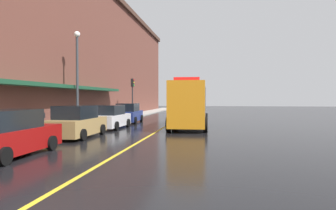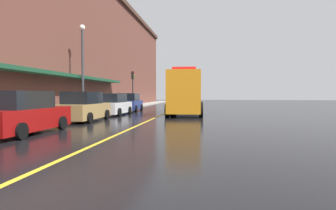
{
  "view_description": "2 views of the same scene",
  "coord_description": "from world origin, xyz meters",
  "px_view_note": "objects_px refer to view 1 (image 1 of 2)",
  "views": [
    {
      "loc": [
        3.89,
        -3.64,
        2.29
      ],
      "look_at": [
        -0.51,
        24.46,
        1.61
      ],
      "focal_mm": 32.13,
      "sensor_mm": 36.0,
      "label": 1
    },
    {
      "loc": [
        3.75,
        -4.05,
        1.69
      ],
      "look_at": [
        0.9,
        16.02,
        0.91
      ],
      "focal_mm": 30.06,
      "sensor_mm": 36.0,
      "label": 2
    }
  ],
  "objects_px": {
    "parked_car_2": "(77,123)",
    "utility_truck": "(189,105)",
    "street_lamp_left": "(77,69)",
    "traffic_light_near": "(133,90)",
    "parked_car_3": "(110,118)",
    "parked_car_1": "(9,135)",
    "parking_meter_1": "(43,120)",
    "parked_car_4": "(128,114)"
  },
  "relations": [
    {
      "from": "parked_car_3",
      "to": "parked_car_2",
      "type": "bearing_deg",
      "value": 179.81
    },
    {
      "from": "parked_car_2",
      "to": "utility_truck",
      "type": "height_order",
      "value": "utility_truck"
    },
    {
      "from": "parked_car_3",
      "to": "utility_truck",
      "type": "relative_size",
      "value": 0.55
    },
    {
      "from": "street_lamp_left",
      "to": "parked_car_3",
      "type": "bearing_deg",
      "value": 25.13
    },
    {
      "from": "parked_car_3",
      "to": "utility_truck",
      "type": "distance_m",
      "value": 6.03
    },
    {
      "from": "utility_truck",
      "to": "parking_meter_1",
      "type": "relative_size",
      "value": 5.86
    },
    {
      "from": "parked_car_3",
      "to": "parked_car_4",
      "type": "height_order",
      "value": "parked_car_4"
    },
    {
      "from": "parked_car_3",
      "to": "parked_car_1",
      "type": "bearing_deg",
      "value": -179.27
    },
    {
      "from": "street_lamp_left",
      "to": "traffic_light_near",
      "type": "relative_size",
      "value": 1.61
    },
    {
      "from": "parked_car_3",
      "to": "parked_car_4",
      "type": "distance_m",
      "value": 5.28
    },
    {
      "from": "parked_car_3",
      "to": "traffic_light_near",
      "type": "relative_size",
      "value": 1.0
    },
    {
      "from": "traffic_light_near",
      "to": "parked_car_3",
      "type": "bearing_deg",
      "value": -82.81
    },
    {
      "from": "street_lamp_left",
      "to": "traffic_light_near",
      "type": "distance_m",
      "value": 12.43
    },
    {
      "from": "utility_truck",
      "to": "traffic_light_near",
      "type": "relative_size",
      "value": 1.81
    },
    {
      "from": "street_lamp_left",
      "to": "utility_truck",
      "type": "bearing_deg",
      "value": 15.69
    },
    {
      "from": "parked_car_4",
      "to": "utility_truck",
      "type": "bearing_deg",
      "value": -126.27
    },
    {
      "from": "parked_car_1",
      "to": "street_lamp_left",
      "type": "bearing_deg",
      "value": 10.77
    },
    {
      "from": "street_lamp_left",
      "to": "traffic_light_near",
      "type": "bearing_deg",
      "value": 86.93
    },
    {
      "from": "parked_car_4",
      "to": "street_lamp_left",
      "type": "xyz_separation_m",
      "value": [
        -1.97,
        -6.26,
        3.57
      ]
    },
    {
      "from": "utility_truck",
      "to": "parking_meter_1",
      "type": "xyz_separation_m",
      "value": [
        -7.32,
        -7.61,
        -0.68
      ]
    },
    {
      "from": "parked_car_1",
      "to": "parked_car_4",
      "type": "bearing_deg",
      "value": -0.43
    },
    {
      "from": "parked_car_2",
      "to": "parked_car_3",
      "type": "height_order",
      "value": "parked_car_2"
    },
    {
      "from": "parked_car_2",
      "to": "utility_truck",
      "type": "xyz_separation_m",
      "value": [
        5.97,
        6.34,
        0.88
      ]
    },
    {
      "from": "street_lamp_left",
      "to": "traffic_light_near",
      "type": "height_order",
      "value": "street_lamp_left"
    },
    {
      "from": "parked_car_4",
      "to": "parking_meter_1",
      "type": "distance_m",
      "value": 11.72
    },
    {
      "from": "parked_car_1",
      "to": "parked_car_3",
      "type": "relative_size",
      "value": 1.13
    },
    {
      "from": "parked_car_2",
      "to": "parking_meter_1",
      "type": "bearing_deg",
      "value": 133.04
    },
    {
      "from": "parked_car_1",
      "to": "parked_car_2",
      "type": "distance_m",
      "value": 5.82
    },
    {
      "from": "parked_car_3",
      "to": "utility_truck",
      "type": "xyz_separation_m",
      "value": [
        5.83,
        1.24,
        0.92
      ]
    },
    {
      "from": "parked_car_1",
      "to": "utility_truck",
      "type": "xyz_separation_m",
      "value": [
        5.96,
        12.16,
        0.88
      ]
    },
    {
      "from": "parked_car_3",
      "to": "traffic_light_near",
      "type": "bearing_deg",
      "value": 8.63
    },
    {
      "from": "street_lamp_left",
      "to": "parking_meter_1",
      "type": "bearing_deg",
      "value": -83.64
    },
    {
      "from": "utility_truck",
      "to": "traffic_light_near",
      "type": "xyz_separation_m",
      "value": [
        -7.26,
        10.12,
        1.42
      ]
    },
    {
      "from": "parking_meter_1",
      "to": "street_lamp_left",
      "type": "distance_m",
      "value": 6.36
    },
    {
      "from": "parked_car_1",
      "to": "parking_meter_1",
      "type": "relative_size",
      "value": 3.65
    },
    {
      "from": "parked_car_4",
      "to": "traffic_light_near",
      "type": "xyz_separation_m",
      "value": [
        -1.31,
        6.09,
        2.32
      ]
    },
    {
      "from": "parked_car_2",
      "to": "parked_car_4",
      "type": "distance_m",
      "value": 10.37
    },
    {
      "from": "parked_car_1",
      "to": "traffic_light_near",
      "type": "xyz_separation_m",
      "value": [
        -1.3,
        22.28,
        2.3
      ]
    },
    {
      "from": "utility_truck",
      "to": "street_lamp_left",
      "type": "distance_m",
      "value": 8.65
    },
    {
      "from": "parked_car_1",
      "to": "parked_car_4",
      "type": "xyz_separation_m",
      "value": [
        0.01,
        16.19,
        -0.02
      ]
    },
    {
      "from": "parked_car_4",
      "to": "traffic_light_near",
      "type": "height_order",
      "value": "traffic_light_near"
    },
    {
      "from": "parked_car_1",
      "to": "traffic_light_near",
      "type": "relative_size",
      "value": 1.13
    }
  ]
}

